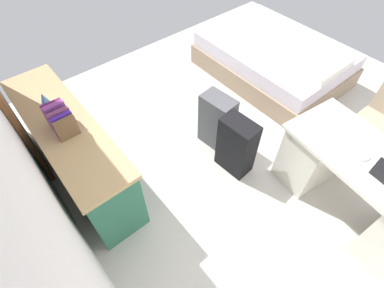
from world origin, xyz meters
name	(u,v)px	position (x,y,z in m)	size (l,w,h in m)	color
ground_plane	(265,147)	(0.00, 0.00, 0.00)	(5.26, 5.26, 0.00)	beige
wall_back	(29,190)	(0.00, 2.13, 1.34)	(4.22, 0.10, 2.68)	white
desk	(358,187)	(-0.98, 0.00, 0.38)	(1.51, 0.83, 0.72)	silver
office_chair	(379,128)	(-0.75, -0.77, 0.42)	(0.52, 0.52, 0.94)	black
credenza	(75,151)	(0.97, 1.75, 0.40)	(1.80, 0.48, 0.79)	#28664C
bed	(274,59)	(0.86, -1.11, 0.24)	(1.91, 1.41, 0.58)	gray
suitcase_black	(236,146)	(0.05, 0.46, 0.33)	(0.36, 0.22, 0.66)	black
suitcase_spare_grey	(217,121)	(0.44, 0.38, 0.33)	(0.36, 0.22, 0.65)	#4C4C51
computer_mouse	(365,157)	(-0.89, 0.02, 0.74)	(0.06, 0.10, 0.03)	white
book_row	(60,119)	(0.88, 1.75, 0.90)	(0.27, 0.17, 0.24)	brown
figurine_small	(44,98)	(1.29, 1.75, 0.85)	(0.08, 0.08, 0.11)	#4C7FBF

